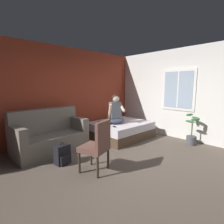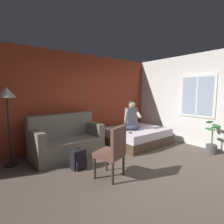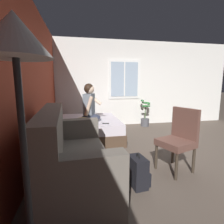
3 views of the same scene
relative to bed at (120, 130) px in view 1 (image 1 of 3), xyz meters
The scene contains 11 objects.
ground_plane 2.12m from the bed, 129.04° to the right, with size 40.00×40.00×0.00m, color brown.
wall_back_accent 2.00m from the bed, 142.69° to the left, with size 10.09×0.16×2.70m, color #993823.
wall_side_with_window 2.36m from the bed, 51.42° to the right, with size 0.19×6.52×2.70m.
bed is the anchor object (origin of this frame).
couch 2.17m from the bed, behind, with size 1.75×0.92×1.04m.
side_chair 2.34m from the bed, 146.81° to the right, with size 0.59×0.59×0.98m.
person_seated 0.64m from the bed, behind, with size 0.64×0.59×0.88m.
backpack 2.31m from the bed, 167.22° to the right, with size 0.32×0.26×0.46m.
throw_pillow 0.63m from the bed, 163.91° to the left, with size 0.48×0.36×0.14m, color tan.
cell_phone 0.72m from the bed, 149.88° to the right, with size 0.07×0.14×0.01m, color black.
potted_plant 2.04m from the bed, 64.49° to the right, with size 0.39×0.37×0.85m.
Camera 1 is at (-2.54, -2.07, 1.60)m, focal length 28.00 mm.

